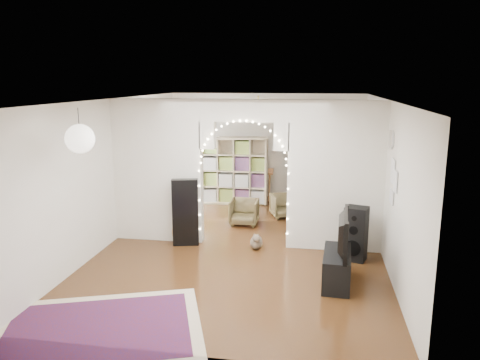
% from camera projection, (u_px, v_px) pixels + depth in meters
% --- Properties ---
extents(floor, '(7.50, 7.50, 0.00)m').
position_uv_depth(floor, '(244.00, 243.00, 8.87)').
color(floor, black).
rests_on(floor, ground).
extents(ceiling, '(5.00, 7.50, 0.02)m').
position_uv_depth(ceiling, '(244.00, 99.00, 8.30)').
color(ceiling, white).
rests_on(ceiling, wall_back).
extents(wall_back, '(5.00, 0.02, 2.70)m').
position_uv_depth(wall_back, '(266.00, 146.00, 12.20)').
color(wall_back, silver).
rests_on(wall_back, floor).
extents(wall_front, '(5.00, 0.02, 2.70)m').
position_uv_depth(wall_front, '(190.00, 242.00, 4.97)').
color(wall_front, silver).
rests_on(wall_front, floor).
extents(wall_left, '(0.02, 7.50, 2.70)m').
position_uv_depth(wall_left, '(116.00, 169.00, 8.98)').
color(wall_left, silver).
rests_on(wall_left, floor).
extents(wall_right, '(0.02, 7.50, 2.70)m').
position_uv_depth(wall_right, '(385.00, 178.00, 8.19)').
color(wall_right, silver).
rests_on(wall_right, floor).
extents(divider_wall, '(5.00, 0.20, 2.70)m').
position_uv_depth(divider_wall, '(244.00, 170.00, 8.57)').
color(divider_wall, silver).
rests_on(divider_wall, floor).
extents(fairy_lights, '(1.64, 0.04, 1.60)m').
position_uv_depth(fairy_lights, '(243.00, 164.00, 8.42)').
color(fairy_lights, '#FFEABF').
rests_on(fairy_lights, divider_wall).
extents(window, '(0.04, 1.20, 1.40)m').
position_uv_depth(window, '(150.00, 148.00, 10.68)').
color(window, white).
rests_on(window, wall_left).
extents(wall_clock, '(0.03, 0.31, 0.31)m').
position_uv_depth(wall_clock, '(392.00, 140.00, 7.46)').
color(wall_clock, white).
rests_on(wall_clock, wall_right).
extents(picture_frames, '(0.02, 0.50, 0.70)m').
position_uv_depth(picture_frames, '(393.00, 182.00, 7.20)').
color(picture_frames, white).
rests_on(picture_frames, wall_right).
extents(paper_lantern, '(0.40, 0.40, 0.40)m').
position_uv_depth(paper_lantern, '(80.00, 139.00, 6.38)').
color(paper_lantern, white).
rests_on(paper_lantern, ceiling).
extents(ceiling_fan, '(1.10, 1.10, 0.30)m').
position_uv_depth(ceiling_fan, '(258.00, 109.00, 10.29)').
color(ceiling_fan, gold).
rests_on(ceiling_fan, ceiling).
extents(area_rug, '(3.03, 2.64, 0.02)m').
position_uv_depth(area_rug, '(98.00, 329.00, 5.79)').
color(area_rug, maroon).
rests_on(area_rug, floor).
extents(guitar_case, '(0.50, 0.27, 1.26)m').
position_uv_depth(guitar_case, '(185.00, 212.00, 8.66)').
color(guitar_case, black).
rests_on(guitar_case, floor).
extents(acoustic_guitar, '(0.41, 0.25, 0.96)m').
position_uv_depth(acoustic_guitar, '(181.00, 223.00, 8.72)').
color(acoustic_guitar, tan).
rests_on(acoustic_guitar, floor).
extents(tabby_cat, '(0.26, 0.53, 0.35)m').
position_uv_depth(tabby_cat, '(256.00, 242.00, 8.54)').
color(tabby_cat, brown).
rests_on(tabby_cat, floor).
extents(floor_speaker, '(0.45, 0.41, 0.94)m').
position_uv_depth(floor_speaker, '(356.00, 234.00, 7.97)').
color(floor_speaker, black).
rests_on(floor_speaker, floor).
extents(media_console, '(0.46, 1.02, 0.50)m').
position_uv_depth(media_console, '(337.00, 268.00, 7.07)').
color(media_console, black).
rests_on(media_console, floor).
extents(tv, '(0.20, 1.08, 0.62)m').
position_uv_depth(tv, '(338.00, 233.00, 6.95)').
color(tv, black).
rests_on(tv, media_console).
extents(bookcase, '(1.66, 0.68, 1.66)m').
position_uv_depth(bookcase, '(235.00, 170.00, 11.63)').
color(bookcase, '#C9B692').
rests_on(bookcase, floor).
extents(dining_table, '(1.24, 0.86, 0.76)m').
position_uv_depth(dining_table, '(250.00, 172.00, 12.16)').
color(dining_table, brown).
rests_on(dining_table, floor).
extents(flower_vase, '(0.19, 0.19, 0.19)m').
position_uv_depth(flower_vase, '(250.00, 166.00, 12.13)').
color(flower_vase, silver).
rests_on(flower_vase, dining_table).
extents(dining_chair_left, '(0.72, 0.73, 0.52)m').
position_uv_depth(dining_chair_left, '(284.00, 206.00, 10.55)').
color(dining_chair_left, brown).
rests_on(dining_chair_left, floor).
extents(dining_chair_right, '(0.58, 0.60, 0.54)m').
position_uv_depth(dining_chair_right, '(244.00, 212.00, 9.99)').
color(dining_chair_right, brown).
rests_on(dining_chair_right, floor).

